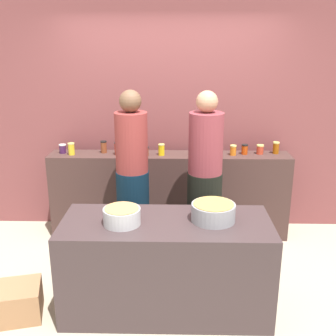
{
  "coord_description": "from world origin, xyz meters",
  "views": [
    {
      "loc": [
        0.08,
        -3.28,
        2.2
      ],
      "look_at": [
        0.0,
        0.35,
        1.05
      ],
      "focal_mm": 43.46,
      "sensor_mm": 36.0,
      "label": 1
    }
  ],
  "objects_px": {
    "preserve_jar_5": "(145,151)",
    "preserve_jar_7": "(194,150)",
    "preserve_jar_10": "(260,149)",
    "bread_crate": "(16,302)",
    "cooking_pot_center": "(213,212)",
    "preserve_jar_11": "(276,148)",
    "preserve_jar_2": "(104,147)",
    "cooking_pot_left": "(122,216)",
    "preserve_jar_8": "(233,150)",
    "cook_in_cap": "(205,188)",
    "cook_with_tongs": "(133,186)",
    "preserve_jar_3": "(118,148)",
    "preserve_jar_1": "(71,149)",
    "preserve_jar_6": "(161,150)",
    "preserve_jar_0": "(63,149)",
    "preserve_jar_9": "(245,149)",
    "preserve_jar_4": "(128,150)"
  },
  "relations": [
    {
      "from": "preserve_jar_3",
      "to": "preserve_jar_7",
      "type": "xyz_separation_m",
      "value": [
        0.84,
        -0.03,
        -0.0
      ]
    },
    {
      "from": "cook_in_cap",
      "to": "preserve_jar_3",
      "type": "bearing_deg",
      "value": 147.69
    },
    {
      "from": "preserve_jar_1",
      "to": "cook_with_tongs",
      "type": "bearing_deg",
      "value": -35.83
    },
    {
      "from": "preserve_jar_8",
      "to": "cook_in_cap",
      "type": "relative_size",
      "value": 0.06
    },
    {
      "from": "cooking_pot_center",
      "to": "preserve_jar_11",
      "type": "bearing_deg",
      "value": 60.22
    },
    {
      "from": "cook_in_cap",
      "to": "preserve_jar_8",
      "type": "bearing_deg",
      "value": 59.81
    },
    {
      "from": "preserve_jar_1",
      "to": "preserve_jar_5",
      "type": "distance_m",
      "value": 0.82
    },
    {
      "from": "cooking_pot_center",
      "to": "cook_with_tongs",
      "type": "distance_m",
      "value": 1.09
    },
    {
      "from": "preserve_jar_9",
      "to": "preserve_jar_8",
      "type": "bearing_deg",
      "value": -163.88
    },
    {
      "from": "preserve_jar_7",
      "to": "bread_crate",
      "type": "relative_size",
      "value": 0.34
    },
    {
      "from": "preserve_jar_9",
      "to": "cook_in_cap",
      "type": "height_order",
      "value": "cook_in_cap"
    },
    {
      "from": "cook_with_tongs",
      "to": "bread_crate",
      "type": "relative_size",
      "value": 4.34
    },
    {
      "from": "preserve_jar_3",
      "to": "cooking_pot_center",
      "type": "height_order",
      "value": "preserve_jar_3"
    },
    {
      "from": "preserve_jar_2",
      "to": "cooking_pot_left",
      "type": "relative_size",
      "value": 0.46
    },
    {
      "from": "preserve_jar_11",
      "to": "preserve_jar_8",
      "type": "bearing_deg",
      "value": -171.1
    },
    {
      "from": "preserve_jar_5",
      "to": "preserve_jar_10",
      "type": "relative_size",
      "value": 0.95
    },
    {
      "from": "preserve_jar_2",
      "to": "preserve_jar_4",
      "type": "bearing_deg",
      "value": -16.93
    },
    {
      "from": "preserve_jar_1",
      "to": "preserve_jar_4",
      "type": "relative_size",
      "value": 1.26
    },
    {
      "from": "preserve_jar_0",
      "to": "preserve_jar_10",
      "type": "bearing_deg",
      "value": 0.25
    },
    {
      "from": "preserve_jar_7",
      "to": "cooking_pot_left",
      "type": "xyz_separation_m",
      "value": [
        -0.62,
        -1.39,
        -0.17
      ]
    },
    {
      "from": "preserve_jar_2",
      "to": "preserve_jar_10",
      "type": "height_order",
      "value": "preserve_jar_2"
    },
    {
      "from": "preserve_jar_1",
      "to": "bread_crate",
      "type": "height_order",
      "value": "preserve_jar_1"
    },
    {
      "from": "preserve_jar_4",
      "to": "bread_crate",
      "type": "relative_size",
      "value": 0.26
    },
    {
      "from": "preserve_jar_11",
      "to": "cook_in_cap",
      "type": "xyz_separation_m",
      "value": [
        -0.84,
        -0.67,
        -0.24
      ]
    },
    {
      "from": "preserve_jar_8",
      "to": "cook_with_tongs",
      "type": "height_order",
      "value": "cook_with_tongs"
    },
    {
      "from": "cook_with_tongs",
      "to": "bread_crate",
      "type": "distance_m",
      "value": 1.48
    },
    {
      "from": "preserve_jar_11",
      "to": "preserve_jar_6",
      "type": "bearing_deg",
      "value": -175.58
    },
    {
      "from": "preserve_jar_0",
      "to": "preserve_jar_7",
      "type": "xyz_separation_m",
      "value": [
        1.48,
        -0.08,
        0.02
      ]
    },
    {
      "from": "preserve_jar_5",
      "to": "cook_in_cap",
      "type": "height_order",
      "value": "cook_in_cap"
    },
    {
      "from": "preserve_jar_1",
      "to": "cooking_pot_left",
      "type": "relative_size",
      "value": 0.45
    },
    {
      "from": "preserve_jar_0",
      "to": "preserve_jar_1",
      "type": "height_order",
      "value": "preserve_jar_1"
    },
    {
      "from": "preserve_jar_1",
      "to": "preserve_jar_10",
      "type": "xyz_separation_m",
      "value": [
        2.1,
        0.08,
        -0.01
      ]
    },
    {
      "from": "preserve_jar_1",
      "to": "preserve_jar_7",
      "type": "relative_size",
      "value": 0.96
    },
    {
      "from": "preserve_jar_8",
      "to": "cook_in_cap",
      "type": "height_order",
      "value": "cook_in_cap"
    },
    {
      "from": "preserve_jar_1",
      "to": "cook_in_cap",
      "type": "xyz_separation_m",
      "value": [
        1.45,
        -0.57,
        -0.24
      ]
    },
    {
      "from": "cooking_pot_left",
      "to": "preserve_jar_4",
      "type": "bearing_deg",
      "value": 94.41
    },
    {
      "from": "cook_with_tongs",
      "to": "preserve_jar_8",
      "type": "bearing_deg",
      "value": 27.48
    },
    {
      "from": "preserve_jar_10",
      "to": "preserve_jar_9",
      "type": "bearing_deg",
      "value": -175.22
    },
    {
      "from": "preserve_jar_5",
      "to": "preserve_jar_7",
      "type": "bearing_deg",
      "value": 0.21
    },
    {
      "from": "preserve_jar_5",
      "to": "cooking_pot_left",
      "type": "height_order",
      "value": "preserve_jar_5"
    },
    {
      "from": "cooking_pot_center",
      "to": "cook_with_tongs",
      "type": "height_order",
      "value": "cook_with_tongs"
    },
    {
      "from": "preserve_jar_4",
      "to": "preserve_jar_11",
      "type": "bearing_deg",
      "value": 3.38
    },
    {
      "from": "preserve_jar_10",
      "to": "cooking_pot_center",
      "type": "height_order",
      "value": "preserve_jar_10"
    },
    {
      "from": "preserve_jar_9",
      "to": "bread_crate",
      "type": "distance_m",
      "value": 2.75
    },
    {
      "from": "preserve_jar_5",
      "to": "preserve_jar_8",
      "type": "bearing_deg",
      "value": 2.51
    },
    {
      "from": "cooking_pot_center",
      "to": "cook_in_cap",
      "type": "relative_size",
      "value": 0.2
    },
    {
      "from": "preserve_jar_6",
      "to": "preserve_jar_8",
      "type": "height_order",
      "value": "preserve_jar_6"
    },
    {
      "from": "preserve_jar_4",
      "to": "cook_with_tongs",
      "type": "distance_m",
      "value": 0.58
    },
    {
      "from": "preserve_jar_9",
      "to": "cooking_pot_left",
      "type": "relative_size",
      "value": 0.38
    },
    {
      "from": "preserve_jar_3",
      "to": "preserve_jar_5",
      "type": "distance_m",
      "value": 0.3
    }
  ]
}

